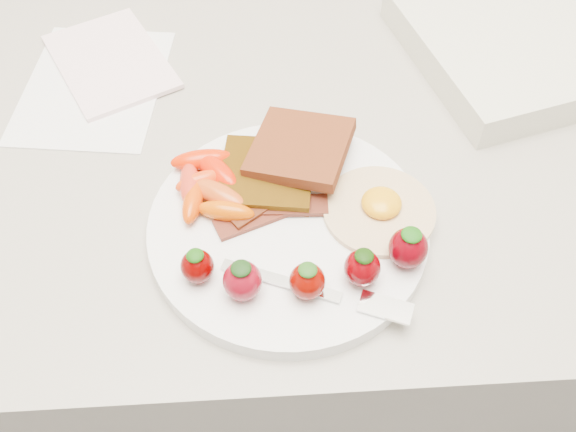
{
  "coord_description": "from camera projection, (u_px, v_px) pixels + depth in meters",
  "views": [
    {
      "loc": [
        -0.03,
        1.2,
        1.41
      ],
      "look_at": [
        -0.01,
        1.56,
        0.93
      ],
      "focal_mm": 40.0,
      "sensor_mm": 36.0,
      "label": 1
    }
  ],
  "objects": [
    {
      "name": "counter",
      "position": [
        287.0,
        325.0,
        1.07
      ],
      "size": [
        2.0,
        0.6,
        0.9
      ],
      "primitive_type": "cube",
      "color": "gray",
      "rests_on": "ground"
    },
    {
      "name": "appliance",
      "position": [
        544.0,
        36.0,
        0.78
      ],
      "size": [
        0.38,
        0.33,
        0.04
      ],
      "primitive_type": "cube",
      "rotation": [
        0.0,
        0.0,
        0.27
      ],
      "color": "beige",
      "rests_on": "counter"
    },
    {
      "name": "paper_sheet",
      "position": [
        94.0,
        86.0,
        0.76
      ],
      "size": [
        0.18,
        0.23,
        0.0
      ],
      "primitive_type": "cube",
      "rotation": [
        0.0,
        0.0,
        -0.13
      ],
      "color": "white",
      "rests_on": "counter"
    },
    {
      "name": "toast_upper",
      "position": [
        300.0,
        148.0,
        0.64
      ],
      "size": [
        0.12,
        0.12,
        0.02
      ],
      "primitive_type": "cube",
      "rotation": [
        0.0,
        -0.1,
        -0.36
      ],
      "color": "#471808",
      "rests_on": "toast_lower"
    },
    {
      "name": "fried_egg",
      "position": [
        380.0,
        208.0,
        0.62
      ],
      "size": [
        0.14,
        0.14,
        0.02
      ],
      "color": "#F4EACE",
      "rests_on": "plate"
    },
    {
      "name": "notepad",
      "position": [
        110.0,
        61.0,
        0.78
      ],
      "size": [
        0.18,
        0.21,
        0.01
      ],
      "primitive_type": "cube",
      "rotation": [
        0.0,
        0.0,
        0.47
      ],
      "color": "white",
      "rests_on": "paper_sheet"
    },
    {
      "name": "fork",
      "position": [
        328.0,
        293.0,
        0.56
      ],
      "size": [
        0.17,
        0.08,
        0.0
      ],
      "color": "silver",
      "rests_on": "plate"
    },
    {
      "name": "toast_lower",
      "position": [
        267.0,
        174.0,
        0.64
      ],
      "size": [
        0.1,
        0.1,
        0.01
      ],
      "primitive_type": "cube",
      "rotation": [
        0.0,
        0.0,
        -0.14
      ],
      "color": "black",
      "rests_on": "plate"
    },
    {
      "name": "bacon_strips",
      "position": [
        271.0,
        206.0,
        0.62
      ],
      "size": [
        0.11,
        0.08,
        0.01
      ],
      "color": "#380509",
      "rests_on": "plate"
    },
    {
      "name": "plate",
      "position": [
        288.0,
        228.0,
        0.62
      ],
      "size": [
        0.27,
        0.27,
        0.02
      ],
      "primitive_type": "cylinder",
      "color": "white",
      "rests_on": "counter"
    },
    {
      "name": "strawberries",
      "position": [
        313.0,
        267.0,
        0.56
      ],
      "size": [
        0.22,
        0.06,
        0.04
      ],
      "color": "#530000",
      "rests_on": "plate"
    },
    {
      "name": "baby_carrots",
      "position": [
        207.0,
        184.0,
        0.63
      ],
      "size": [
        0.09,
        0.1,
        0.02
      ],
      "color": "#E93B0C",
      "rests_on": "plate"
    }
  ]
}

